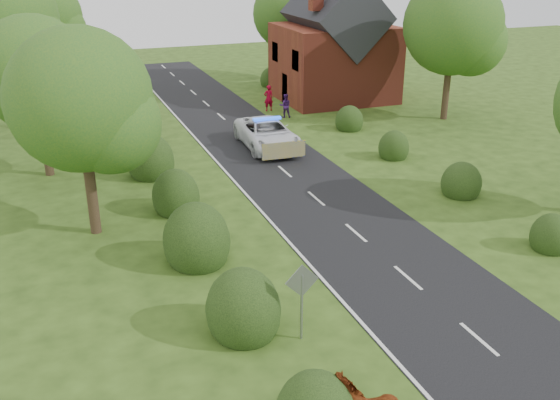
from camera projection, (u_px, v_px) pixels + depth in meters
name	position (u px, v px, depth m)	size (l,w,h in m)	color
ground	(479.00, 340.00, 18.85)	(120.00, 120.00, 0.00)	#2D4515
road	(292.00, 178.00, 31.78)	(6.00, 70.00, 0.02)	black
road_markings	(277.00, 196.00, 29.45)	(4.96, 70.00, 0.01)	white
hedgerow_left	(180.00, 206.00, 26.48)	(2.75, 50.41, 3.00)	black
hedgerow_right	(446.00, 176.00, 30.50)	(2.10, 45.78, 2.10)	black
tree_left_a	(88.00, 106.00, 23.78)	(5.74, 5.60, 8.38)	#332316
tree_left_b	(41.00, 78.00, 30.29)	(5.74, 5.60, 8.07)	#332316
tree_left_c	(7.00, 24.00, 37.83)	(6.97, 6.80, 10.22)	#332316
tree_left_d	(46.00, 20.00, 47.63)	(6.15, 6.00, 8.89)	#332316
tree_right_b	(458.00, 29.00, 40.16)	(6.56, 6.40, 9.40)	#332316
tree_right_c	(292.00, 17.00, 52.52)	(6.15, 6.00, 8.58)	#332316
road_sign	(302.00, 291.00, 18.28)	(1.06, 0.08, 2.53)	gray
house	(334.00, 49.00, 46.42)	(8.00, 7.40, 9.17)	maroon
police_van	(267.00, 134.00, 36.22)	(3.00, 6.11, 1.80)	white
pedestrian_red	(269.00, 98.00, 44.13)	(0.67, 0.44, 1.84)	maroon
pedestrian_purple	(285.00, 106.00, 42.53)	(0.79, 0.62, 1.62)	#401A5F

